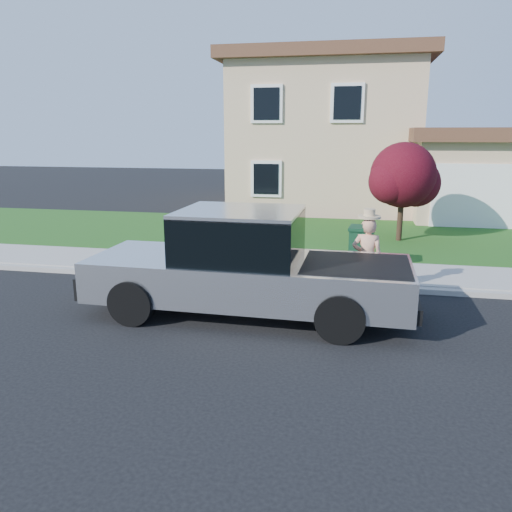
# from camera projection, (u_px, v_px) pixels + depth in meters

# --- Properties ---
(ground) EXTENTS (80.00, 80.00, 0.00)m
(ground) POSITION_uv_depth(u_px,v_px,m) (266.00, 333.00, 8.89)
(ground) COLOR black
(ground) RESTS_ON ground
(curb) EXTENTS (40.00, 0.20, 0.12)m
(curb) POSITION_uv_depth(u_px,v_px,m) (331.00, 285.00, 11.45)
(curb) COLOR gray
(curb) RESTS_ON ground
(sidewalk) EXTENTS (40.00, 2.00, 0.15)m
(sidewalk) POSITION_uv_depth(u_px,v_px,m) (333.00, 272.00, 12.49)
(sidewalk) COLOR gray
(sidewalk) RESTS_ON ground
(lawn) EXTENTS (40.00, 7.00, 0.10)m
(lawn) POSITION_uv_depth(u_px,v_px,m) (339.00, 237.00, 16.78)
(lawn) COLOR #164E18
(lawn) RESTS_ON ground
(house) EXTENTS (14.00, 11.30, 6.85)m
(house) POSITION_uv_depth(u_px,v_px,m) (354.00, 139.00, 23.48)
(house) COLOR tan
(house) RESTS_ON ground
(pickup_truck) EXTENTS (6.32, 2.48, 2.06)m
(pickup_truck) POSITION_uv_depth(u_px,v_px,m) (247.00, 267.00, 9.59)
(pickup_truck) COLOR black
(pickup_truck) RESTS_ON ground
(woman) EXTENTS (0.69, 0.49, 1.95)m
(woman) POSITION_uv_depth(u_px,v_px,m) (367.00, 257.00, 10.48)
(woman) COLOR tan
(woman) RESTS_ON ground
(ornamental_tree) EXTENTS (2.26, 2.04, 3.10)m
(ornamental_tree) POSITION_uv_depth(u_px,v_px,m) (404.00, 178.00, 15.60)
(ornamental_tree) COLOR black
(ornamental_tree) RESTS_ON lawn
(trash_bin) EXTENTS (0.69, 0.78, 1.02)m
(trash_bin) POSITION_uv_depth(u_px,v_px,m) (361.00, 246.00, 12.66)
(trash_bin) COLOR #0D321B
(trash_bin) RESTS_ON sidewalk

